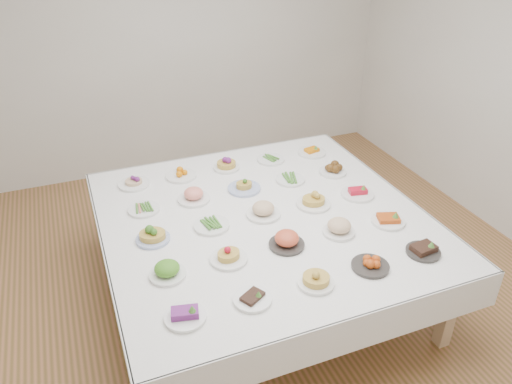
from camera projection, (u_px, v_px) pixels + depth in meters
name	position (u px, v px, depth m)	size (l,w,h in m)	color
room_envelope	(260.00, 73.00, 3.32)	(5.02, 5.02, 2.81)	#A16843
display_table	(263.00, 223.00, 3.82)	(2.39, 2.39, 0.75)	white
dish_0	(185.00, 312.00, 2.84)	(0.24, 0.24, 0.11)	white
dish_1	(252.00, 297.00, 2.97)	(0.23, 0.23, 0.09)	white
dish_2	(316.00, 277.00, 3.08)	(0.23, 0.23, 0.13)	white
dish_3	(371.00, 263.00, 3.24)	(0.24, 0.24, 0.10)	#2F2C2A
dish_4	(424.00, 248.00, 3.37)	(0.23, 0.23, 0.10)	#2F2C2A
dish_5	(167.00, 268.00, 3.15)	(0.23, 0.23, 0.13)	white
dish_6	(229.00, 252.00, 3.29)	(0.25, 0.25, 0.14)	white
dish_7	(287.00, 238.00, 3.42)	(0.25, 0.25, 0.15)	#2F2C2A
dish_8	(339.00, 225.00, 3.56)	(0.23, 0.23, 0.14)	white
dish_9	(389.00, 217.00, 3.69)	(0.25, 0.25, 0.12)	white
dish_10	(152.00, 232.00, 3.48)	(0.25, 0.24, 0.15)	#4C66B2
dish_11	(212.00, 224.00, 3.65)	(0.26, 0.26, 0.06)	white
dish_12	(263.00, 208.00, 3.76)	(0.26, 0.26, 0.15)	white
dish_13	(314.00, 196.00, 3.89)	(0.27, 0.27, 0.17)	white
dish_14	(358.00, 191.00, 4.04)	(0.26, 0.26, 0.11)	white
dish_15	(144.00, 208.00, 3.85)	(0.24, 0.24, 0.05)	white
dish_16	(194.00, 193.00, 3.96)	(0.26, 0.26, 0.15)	white
dish_17	(244.00, 183.00, 4.11)	(0.27, 0.27, 0.14)	#4C66B2
dish_18	(290.00, 178.00, 4.25)	(0.26, 0.25, 0.06)	white
dish_19	(333.00, 168.00, 4.37)	(0.24, 0.24, 0.11)	white
dish_20	(133.00, 180.00, 4.17)	(0.26, 0.26, 0.12)	white
dish_21	(181.00, 173.00, 4.31)	(0.26, 0.26, 0.10)	white
dish_22	(226.00, 162.00, 4.43)	(0.23, 0.23, 0.14)	white
dish_23	(271.00, 159.00, 4.59)	(0.25, 0.25, 0.05)	white
dish_24	(312.00, 150.00, 4.71)	(0.26, 0.26, 0.10)	white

